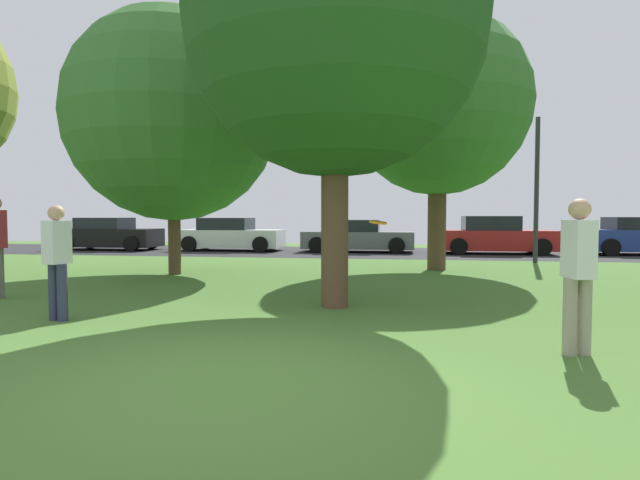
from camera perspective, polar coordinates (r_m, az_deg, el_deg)
ground_plane at (r=4.86m, az=-9.84°, el=-14.82°), size 44.00×44.00×0.00m
road_strip at (r=20.49m, az=4.76°, el=-1.37°), size 44.00×6.40×0.01m
maple_tree_far at (r=14.36m, az=13.14°, el=14.56°), size 4.85×4.85×6.87m
birch_tree_lone at (r=13.40m, az=-16.22°, el=13.21°), size 5.18×5.18×6.52m
oak_tree_center at (r=8.62m, az=1.70°, el=22.83°), size 4.74×4.74×6.81m
person_bystander at (r=5.95m, az=27.04°, el=-2.96°), size 0.30×0.36×1.64m
person_walking at (r=7.94m, az=-27.45°, el=-1.75°), size 0.30×0.36×1.61m
frisbee_disc at (r=7.57m, az=6.54°, el=1.98°), size 0.38×0.38×0.06m
parked_car_black at (r=23.65m, az=-22.65°, el=0.53°), size 4.23×1.93×1.39m
parked_car_white at (r=21.68m, az=-10.04°, el=0.50°), size 4.30×1.97×1.38m
parked_car_grey at (r=20.62m, az=4.18°, el=0.34°), size 4.45×2.01×1.30m
parked_car_red at (r=20.71m, az=19.03°, el=0.37°), size 4.23×1.97×1.46m
street_lamp_post at (r=17.11m, az=23.17°, el=5.15°), size 0.14×0.14×4.50m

